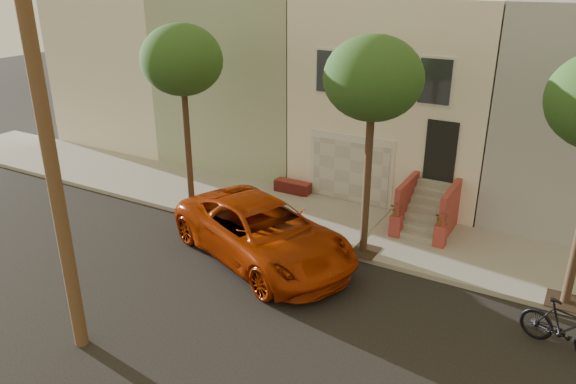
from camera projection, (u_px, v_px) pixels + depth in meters
The scene contains 7 objects.
ground at pixel (266, 311), 13.76m from camera, with size 90.00×90.00×0.00m, color black.
sidewalk at pixel (351, 227), 18.03m from camera, with size 40.00×3.70×0.15m, color gray.
house_row at pixel (415, 89), 21.39m from camera, with size 33.10×11.70×7.00m.
tree_left at pixel (182, 61), 17.43m from camera, with size 2.70×2.57×6.30m.
tree_mid at pixel (373, 80), 14.46m from camera, with size 2.70×2.57×6.30m.
pickup_truck at pixel (263, 232), 15.93m from camera, with size 2.88×6.24×1.73m, color #962904.
motorcycle at pixel (565, 328), 12.09m from camera, with size 0.57×2.01×1.21m, color black.
Camera 1 is at (6.22, -9.82, 7.95)m, focal length 34.09 mm.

